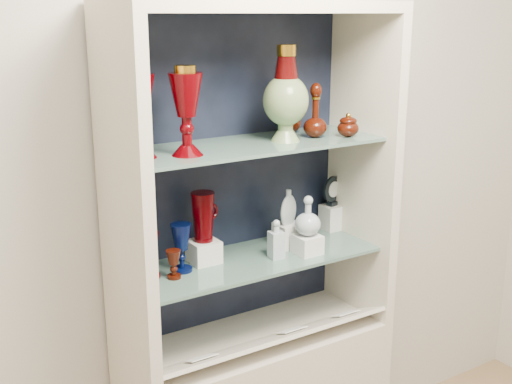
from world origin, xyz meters
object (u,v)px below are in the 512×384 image
pedestal_lamp_left (186,111)px  clear_round_decanter (308,217)px  lidded_bowl (348,125)px  ruby_decanter_b (290,106)px  cameo_medallion (333,190)px  ruby_pitcher (203,217)px  ruby_decanter_a (316,107)px  enamel_urn (286,94)px  ruby_goblet_small (174,264)px  ruby_goblet_tall (150,255)px  flat_flask (288,206)px  clear_square_bottle (276,239)px  pedestal_lamp_right (139,113)px  cobalt_goblet (181,248)px

pedestal_lamp_left → clear_round_decanter: bearing=-1.5°
pedestal_lamp_left → lidded_bowl: size_ratio=3.16×
ruby_decanter_b → cameo_medallion: bearing=0.5°
ruby_pitcher → ruby_decanter_a: bearing=-28.8°
enamel_urn → ruby_goblet_small: size_ratio=3.35×
ruby_goblet_tall → flat_flask: (0.56, 0.00, 0.08)m
ruby_pitcher → clear_square_bottle: 0.28m
pedestal_lamp_right → ruby_goblet_tall: size_ratio=1.75×
pedestal_lamp_left → clear_round_decanter: 0.63m
ruby_decanter_a → ruby_pitcher: ruby_decanter_a is taller
clear_square_bottle → clear_round_decanter: clear_round_decanter is taller
ruby_decanter_a → cobalt_goblet: (-0.52, 0.05, -0.44)m
clear_square_bottle → ruby_decanter_a: bearing=6.3°
pedestal_lamp_left → cobalt_goblet: bearing=86.0°
enamel_urn → cobalt_goblet: 0.64m
pedestal_lamp_left → cobalt_goblet: (0.01, 0.08, -0.47)m
clear_round_decanter → pedestal_lamp_left: bearing=178.5°
ruby_goblet_small → cameo_medallion: 0.78m
ruby_goblet_small → ruby_pitcher: (0.15, 0.07, 0.12)m
ruby_decanter_b → clear_square_bottle: 0.50m
pedestal_lamp_left → clear_round_decanter: (0.47, -0.01, -0.42)m
pedestal_lamp_left → ruby_goblet_small: 0.51m
cobalt_goblet → ruby_goblet_tall: cobalt_goblet is taller
enamel_urn → pedestal_lamp_left: bearing=-175.4°
ruby_decanter_a → ruby_decanter_b: ruby_decanter_a is taller
cobalt_goblet → lidded_bowl: bearing=-9.3°
ruby_goblet_tall → pedestal_lamp_left: bearing=-37.8°
pedestal_lamp_left → cameo_medallion: size_ratio=2.21×
ruby_decanter_a → clear_round_decanter: 0.39m
ruby_goblet_tall → clear_round_decanter: 0.59m
pedestal_lamp_right → ruby_goblet_small: bearing=-3.7°
ruby_decanter_b → ruby_pitcher: size_ratio=1.13×
ruby_decanter_a → clear_round_decanter: ruby_decanter_a is taller
ruby_goblet_tall → cameo_medallion: 0.83m
ruby_decanter_a → cobalt_goblet: 0.68m
pedestal_lamp_left → ruby_goblet_tall: (-0.11, 0.08, -0.48)m
enamel_urn → ruby_decanter_a: size_ratio=1.51×
clear_square_bottle → pedestal_lamp_right: bearing=176.0°
pedestal_lamp_left → clear_square_bottle: (0.35, 0.01, -0.49)m
ruby_goblet_small → pedestal_lamp_right: bearing=176.3°
ruby_decanter_b → flat_flask: bearing=-126.3°
pedestal_lamp_left → pedestal_lamp_right: bearing=162.3°
enamel_urn → cameo_medallion: 0.55m
ruby_goblet_tall → cameo_medallion: cameo_medallion is taller
lidded_bowl → pedestal_lamp_right: bearing=175.0°
enamel_urn → ruby_decanter_b: size_ratio=1.66×
pedestal_lamp_left → ruby_goblet_tall: pedestal_lamp_left is taller
ruby_goblet_small → flat_flask: size_ratio=0.72×
pedestal_lamp_right → cobalt_goblet: 0.50m
cobalt_goblet → flat_flask: 0.45m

